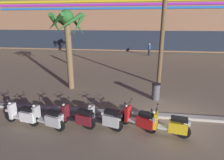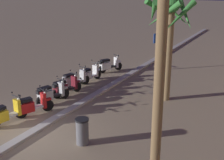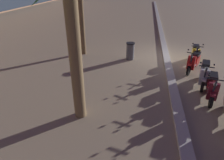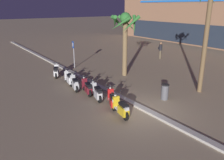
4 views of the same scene
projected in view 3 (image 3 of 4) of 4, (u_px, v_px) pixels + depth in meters
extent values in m
plane|color=#9E896B|center=(170.00, 58.00, 11.18)|extent=(200.00, 200.00, 0.00)
cube|color=#BCB7AD|center=(166.00, 57.00, 11.19)|extent=(60.00, 0.36, 0.12)
cylinder|color=black|center=(211.00, 101.00, 6.83)|extent=(0.53, 0.22, 0.52)
cylinder|color=black|center=(210.00, 85.00, 7.88)|extent=(0.53, 0.22, 0.52)
cube|color=black|center=(211.00, 92.00, 7.29)|extent=(0.65, 0.41, 0.08)
cube|color=maroon|center=(211.00, 84.00, 7.63)|extent=(0.74, 0.47, 0.43)
cube|color=black|center=(214.00, 76.00, 7.49)|extent=(0.65, 0.43, 0.12)
cube|color=maroon|center=(213.00, 91.00, 6.85)|extent=(0.22, 0.36, 0.66)
cube|color=maroon|center=(213.00, 94.00, 6.70)|extent=(0.35, 0.23, 0.08)
cylinder|color=#333338|center=(214.00, 89.00, 6.71)|extent=(0.29, 0.13, 0.69)
cylinder|color=black|center=(216.00, 80.00, 6.63)|extent=(0.17, 0.55, 0.04)
sphere|color=white|center=(215.00, 85.00, 6.61)|extent=(0.12, 0.12, 0.12)
cube|color=black|center=(213.00, 75.00, 7.76)|extent=(0.28, 0.25, 0.16)
sphere|color=black|center=(209.00, 75.00, 6.67)|extent=(0.07, 0.07, 0.07)
cylinder|color=black|center=(202.00, 86.00, 7.80)|extent=(0.53, 0.23, 0.52)
cylinder|color=black|center=(203.00, 73.00, 8.86)|extent=(0.53, 0.23, 0.52)
cube|color=black|center=(203.00, 78.00, 8.26)|extent=(0.65, 0.42, 0.08)
cube|color=silver|center=(204.00, 71.00, 8.60)|extent=(0.74, 0.48, 0.46)
cube|color=black|center=(206.00, 63.00, 8.44)|extent=(0.66, 0.44, 0.12)
cube|color=silver|center=(204.00, 77.00, 7.81)|extent=(0.22, 0.36, 0.66)
cube|color=silver|center=(204.00, 79.00, 7.67)|extent=(0.35, 0.24, 0.08)
cylinder|color=#333338|center=(205.00, 75.00, 7.68)|extent=(0.29, 0.14, 0.69)
cylinder|color=black|center=(207.00, 67.00, 7.60)|extent=(0.18, 0.55, 0.04)
sphere|color=white|center=(206.00, 71.00, 7.58)|extent=(0.12, 0.12, 0.12)
cube|color=black|center=(206.00, 63.00, 8.71)|extent=(0.28, 0.25, 0.16)
sphere|color=black|center=(214.00, 65.00, 7.47)|extent=(0.07, 0.07, 0.07)
sphere|color=black|center=(201.00, 63.00, 7.64)|extent=(0.07, 0.07, 0.07)
cylinder|color=black|center=(189.00, 70.00, 9.17)|extent=(0.51, 0.31, 0.52)
cylinder|color=black|center=(196.00, 62.00, 10.04)|extent=(0.51, 0.31, 0.52)
cube|color=silver|center=(192.00, 65.00, 9.54)|extent=(0.66, 0.51, 0.08)
cube|color=red|center=(195.00, 60.00, 9.81)|extent=(0.75, 0.58, 0.42)
cube|color=black|center=(197.00, 54.00, 9.67)|extent=(0.67, 0.53, 0.12)
cube|color=red|center=(191.00, 63.00, 9.16)|extent=(0.27, 0.37, 0.66)
cube|color=red|center=(190.00, 64.00, 9.03)|extent=(0.36, 0.28, 0.08)
cylinder|color=#333338|center=(191.00, 60.00, 9.04)|extent=(0.29, 0.18, 0.69)
cylinder|color=black|center=(193.00, 53.00, 8.94)|extent=(0.28, 0.52, 0.04)
sphere|color=white|center=(192.00, 57.00, 8.94)|extent=(0.12, 0.12, 0.12)
cube|color=silver|center=(198.00, 54.00, 9.92)|extent=(0.30, 0.28, 0.16)
sphere|color=black|center=(199.00, 52.00, 8.78)|extent=(0.07, 0.07, 0.07)
sphere|color=black|center=(188.00, 50.00, 9.03)|extent=(0.07, 0.07, 0.07)
cylinder|color=black|center=(195.00, 62.00, 10.04)|extent=(0.53, 0.19, 0.52)
cylinder|color=black|center=(194.00, 54.00, 11.07)|extent=(0.53, 0.19, 0.52)
cube|color=silver|center=(195.00, 57.00, 10.49)|extent=(0.64, 0.38, 0.08)
cube|color=gold|center=(195.00, 53.00, 10.81)|extent=(0.73, 0.44, 0.43)
cube|color=black|center=(196.00, 47.00, 10.67)|extent=(0.64, 0.40, 0.12)
cube|color=gold|center=(196.00, 55.00, 10.06)|extent=(0.20, 0.36, 0.66)
cube|color=gold|center=(196.00, 56.00, 9.91)|extent=(0.34, 0.21, 0.08)
cylinder|color=#333338|center=(196.00, 53.00, 9.92)|extent=(0.29, 0.12, 0.69)
cylinder|color=black|center=(198.00, 46.00, 9.84)|extent=(0.14, 0.56, 0.04)
sphere|color=white|center=(197.00, 50.00, 9.82)|extent=(0.12, 0.12, 0.12)
cube|color=silver|center=(196.00, 47.00, 10.95)|extent=(0.27, 0.24, 0.16)
sphere|color=black|center=(203.00, 45.00, 9.73)|extent=(0.07, 0.07, 0.07)
sphere|color=black|center=(193.00, 44.00, 9.88)|extent=(0.07, 0.07, 0.07)
cylinder|color=olive|center=(75.00, 51.00, 5.52)|extent=(0.37, 0.37, 4.51)
cylinder|color=#56565B|center=(130.00, 52.00, 10.88)|extent=(0.44, 0.44, 0.90)
cylinder|color=black|center=(131.00, 43.00, 10.66)|extent=(0.48, 0.48, 0.06)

